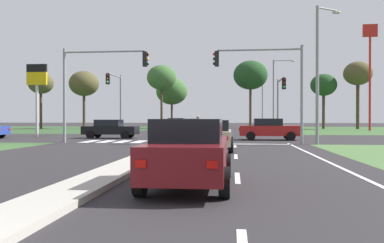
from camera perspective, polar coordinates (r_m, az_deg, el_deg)
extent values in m
plane|color=#282628|center=(31.98, -0.22, -2.39)|extent=(200.00, 200.00, 0.00)
cube|color=#2D4C28|center=(63.26, -21.31, -0.98)|extent=(35.00, 35.00, 0.01)
cube|color=#ADA89E|center=(13.29, -8.97, -6.17)|extent=(1.20, 22.00, 0.14)
cube|color=#ADA89E|center=(56.88, 2.45, -1.05)|extent=(1.20, 36.00, 0.14)
cube|color=silver|center=(10.90, 6.49, -7.98)|extent=(0.14, 2.00, 0.01)
cube|color=silver|center=(16.86, 6.26, -4.97)|extent=(0.14, 2.00, 0.01)
cube|color=silver|center=(22.84, 6.16, -3.53)|extent=(0.14, 2.00, 0.01)
cube|color=silver|center=(14.28, 20.00, -5.99)|extent=(0.14, 24.00, 0.01)
cube|color=silver|center=(24.81, 6.83, -3.21)|extent=(6.40, 0.50, 0.01)
cube|color=silver|center=(28.35, -14.35, -2.76)|extent=(0.70, 2.80, 0.01)
cube|color=silver|center=(27.97, -12.14, -2.80)|extent=(0.70, 2.80, 0.01)
cube|color=silver|center=(27.64, -9.87, -2.84)|extent=(0.70, 2.80, 0.01)
cube|color=silver|center=(27.35, -7.54, -2.87)|extent=(0.70, 2.80, 0.01)
cube|color=silver|center=(27.11, -5.18, -2.90)|extent=(0.70, 2.80, 0.01)
cube|color=silver|center=(26.91, -2.77, -2.92)|extent=(0.70, 2.80, 0.01)
cube|color=maroon|center=(9.52, -0.38, -5.03)|extent=(1.72, 4.40, 0.75)
cube|color=black|center=(9.33, -0.48, -1.22)|extent=(1.51, 2.02, 0.52)
cube|color=red|center=(7.44, -7.30, -6.00)|extent=(0.20, 0.04, 0.14)
cube|color=red|center=(7.26, 2.87, -6.16)|extent=(0.20, 0.04, 0.14)
cylinder|color=black|center=(11.06, -4.04, -6.21)|extent=(0.22, 0.64, 0.64)
cylinder|color=black|center=(10.90, 4.96, -6.31)|extent=(0.22, 0.64, 0.64)
cylinder|color=black|center=(8.33, -7.41, -8.43)|extent=(0.22, 0.64, 0.64)
cylinder|color=black|center=(8.11, 4.64, -8.67)|extent=(0.22, 0.64, 0.64)
cube|color=#BCAD8E|center=(19.80, 3.05, -2.26)|extent=(1.74, 4.30, 0.67)
cube|color=black|center=(19.63, 3.03, -0.55)|extent=(1.53, 1.98, 0.52)
cube|color=red|center=(17.68, 0.56, -2.38)|extent=(0.20, 0.04, 0.14)
cube|color=red|center=(17.61, 4.86, -2.39)|extent=(0.20, 0.04, 0.14)
cylinder|color=black|center=(21.25, 0.88, -2.98)|extent=(0.22, 0.64, 0.64)
cylinder|color=black|center=(21.17, 5.59, -3.00)|extent=(0.22, 0.64, 0.64)
cylinder|color=black|center=(18.51, 0.14, -3.50)|extent=(0.22, 0.64, 0.64)
cylinder|color=black|center=(18.42, 5.55, -3.52)|extent=(0.22, 0.64, 0.64)
cube|color=black|center=(32.52, -11.51, -1.22)|extent=(4.29, 1.75, 0.64)
cube|color=black|center=(32.56, -11.77, -0.19)|extent=(1.97, 1.54, 0.52)
cube|color=red|center=(33.85, -14.67, -1.05)|extent=(0.04, 0.20, 0.14)
cube|color=red|center=(32.61, -15.49, -1.11)|extent=(0.04, 0.20, 0.14)
cylinder|color=black|center=(33.00, -8.78, -1.75)|extent=(0.64, 0.22, 0.64)
cylinder|color=black|center=(31.31, -9.59, -1.87)|extent=(0.64, 0.22, 0.64)
cylinder|color=black|center=(33.80, -13.29, -1.70)|extent=(0.64, 0.22, 0.64)
cylinder|color=black|center=(32.15, -14.31, -1.81)|extent=(0.64, 0.22, 0.64)
cube|color=red|center=(33.84, -25.74, -1.06)|extent=(0.04, 0.20, 0.14)
cube|color=red|center=(35.02, -24.56, -1.01)|extent=(0.04, 0.20, 0.14)
cylinder|color=black|center=(35.64, -25.52, -1.62)|extent=(0.64, 0.22, 0.64)
cube|color=silver|center=(41.21, -2.22, -0.75)|extent=(1.82, 4.56, 0.77)
cube|color=black|center=(41.35, -2.19, 0.15)|extent=(1.60, 2.10, 0.52)
cube|color=red|center=(43.40, -0.89, -0.59)|extent=(0.20, 0.04, 0.14)
cube|color=red|center=(43.59, -2.70, -0.58)|extent=(0.20, 0.04, 0.14)
cylinder|color=black|center=(39.66, -1.21, -1.36)|extent=(0.22, 0.64, 0.64)
cylinder|color=black|center=(39.92, -3.81, -1.35)|extent=(0.22, 0.64, 0.64)
cylinder|color=black|center=(42.55, -0.73, -1.23)|extent=(0.22, 0.64, 0.64)
cylinder|color=black|center=(42.80, -3.15, -1.23)|extent=(0.22, 0.64, 0.64)
cube|color=#B7B7BC|center=(53.19, -0.12, -0.51)|extent=(1.82, 4.55, 0.69)
cube|color=black|center=(53.33, -0.10, 0.14)|extent=(1.60, 2.09, 0.52)
cube|color=red|center=(55.41, 0.84, -0.40)|extent=(0.20, 0.04, 0.14)
cube|color=red|center=(55.55, -0.58, -0.40)|extent=(0.20, 0.04, 0.14)
cylinder|color=black|center=(51.66, 0.72, -0.93)|extent=(0.22, 0.64, 0.64)
cylinder|color=black|center=(51.86, -1.29, -0.92)|extent=(0.22, 0.64, 0.64)
cylinder|color=black|center=(54.56, 0.99, -0.85)|extent=(0.22, 0.64, 0.64)
cylinder|color=black|center=(54.75, -0.91, -0.85)|extent=(0.22, 0.64, 0.64)
cube|color=#A31919|center=(29.87, 11.01, -1.28)|extent=(4.40, 1.77, 0.73)
cube|color=black|center=(29.85, 10.73, -0.08)|extent=(2.02, 1.56, 0.52)
cube|color=red|center=(30.42, 6.73, -1.10)|extent=(0.04, 0.20, 0.14)
cube|color=red|center=(29.08, 6.77, -1.18)|extent=(0.04, 0.20, 0.14)
cylinder|color=black|center=(30.92, 13.47, -1.90)|extent=(0.64, 0.22, 0.64)
cylinder|color=black|center=(29.17, 13.93, -2.05)|extent=(0.64, 0.22, 0.64)
cylinder|color=black|center=(30.67, 8.24, -1.91)|extent=(0.64, 0.22, 0.64)
cylinder|color=black|center=(28.91, 8.39, -2.06)|extent=(0.64, 0.22, 0.64)
cylinder|color=gray|center=(27.49, -17.73, 3.54)|extent=(0.18, 0.18, 6.16)
cylinder|color=gray|center=(26.83, -12.40, 9.70)|extent=(5.37, 0.12, 0.12)
cube|color=black|center=(26.05, -6.71, 8.82)|extent=(0.26, 0.32, 0.95)
sphere|color=#360503|center=(26.06, -6.37, 9.49)|extent=(0.20, 0.20, 0.20)
sphere|color=orange|center=(26.01, -6.36, 8.83)|extent=(0.20, 0.20, 0.20)
sphere|color=black|center=(25.97, -6.36, 8.18)|extent=(0.20, 0.20, 0.20)
cylinder|color=gray|center=(38.60, 12.14, 2.00)|extent=(0.18, 0.18, 5.25)
cylinder|color=gray|center=(36.52, 12.53, 5.82)|extent=(0.12, 4.48, 0.12)
cube|color=black|center=(34.26, 12.97, 5.29)|extent=(0.32, 0.26, 0.95)
sphere|color=#360503|center=(34.13, 13.00, 5.81)|extent=(0.20, 0.20, 0.20)
sphere|color=#3A2405|center=(34.10, 13.00, 5.31)|extent=(0.20, 0.20, 0.20)
sphere|color=green|center=(34.08, 13.00, 4.81)|extent=(0.20, 0.20, 0.20)
cylinder|color=gray|center=(39.92, -10.12, 2.37)|extent=(0.18, 0.18, 5.83)
cylinder|color=gray|center=(38.15, -10.97, 6.47)|extent=(0.12, 4.06, 0.12)
cube|color=black|center=(36.17, -11.91, 5.96)|extent=(0.32, 0.26, 0.95)
sphere|color=#360503|center=(36.05, -11.99, 6.46)|extent=(0.20, 0.20, 0.20)
sphere|color=#3A2405|center=(36.02, -11.98, 5.98)|extent=(0.20, 0.20, 0.20)
sphere|color=green|center=(35.99, -11.98, 5.51)|extent=(0.20, 0.20, 0.20)
cylinder|color=gray|center=(25.55, 15.39, 3.72)|extent=(0.18, 0.18, 6.11)
cylinder|color=gray|center=(25.56, 9.52, 10.06)|extent=(5.23, 0.12, 0.12)
cube|color=black|center=(25.45, 3.57, 8.91)|extent=(0.26, 0.32, 0.95)
sphere|color=red|center=(25.50, 3.20, 9.57)|extent=(0.20, 0.20, 0.20)
sphere|color=#3A2405|center=(25.46, 3.20, 8.91)|extent=(0.20, 0.20, 0.20)
sphere|color=black|center=(25.42, 3.20, 8.24)|extent=(0.20, 0.20, 0.20)
cylinder|color=gray|center=(25.46, 17.44, 6.31)|extent=(0.20, 0.20, 8.40)
cylinder|color=gray|center=(26.78, 18.71, 14.94)|extent=(1.40, 1.01, 0.10)
ellipsoid|color=#B2B2A8|center=(27.34, 19.90, 14.41)|extent=(0.56, 0.28, 0.20)
cylinder|color=gray|center=(51.36, 11.55, 3.67)|extent=(0.20, 0.20, 8.91)
cylinder|color=gray|center=(51.88, 12.89, 8.46)|extent=(2.40, 0.16, 0.10)
ellipsoid|color=#B2B2A8|center=(52.00, 14.22, 8.33)|extent=(0.56, 0.28, 0.20)
cylinder|color=gray|center=(70.31, 10.01, 2.90)|extent=(0.20, 0.20, 9.12)
cylinder|color=gray|center=(71.44, 9.65, 6.45)|extent=(0.86, 1.73, 0.10)
ellipsoid|color=#B2B2A8|center=(72.24, 9.30, 6.30)|extent=(0.56, 0.28, 0.20)
cylinder|color=#232833|center=(40.66, 0.84, -1.04)|extent=(0.16, 0.16, 0.75)
cylinder|color=#4C4C4C|center=(40.65, 0.84, 0.04)|extent=(0.34, 0.34, 0.78)
sphere|color=tan|center=(40.65, 0.84, 0.75)|extent=(0.22, 0.22, 0.22)
cylinder|color=red|center=(56.18, 24.03, 4.94)|extent=(0.28, 0.28, 12.00)
cube|color=red|center=(57.12, 24.05, 11.76)|extent=(1.80, 0.30, 1.60)
torus|color=yellow|center=(57.16, 23.61, 11.75)|extent=(0.96, 0.16, 0.96)
torus|color=yellow|center=(57.40, 24.38, 11.70)|extent=(0.96, 0.16, 0.96)
cylinder|color=silver|center=(37.52, -21.23, 1.46)|extent=(0.24, 0.24, 4.52)
cube|color=gold|center=(37.67, -21.24, 5.74)|extent=(1.80, 0.24, 1.10)
cube|color=black|center=(37.76, -21.25, 7.10)|extent=(1.80, 0.24, 0.70)
cylinder|color=#423323|center=(63.98, -20.74, 1.63)|extent=(0.37, 0.37, 5.80)
ellipsoid|color=#4C4728|center=(64.18, -20.75, 5.13)|extent=(3.71, 3.71, 3.15)
cylinder|color=#423323|center=(62.24, -15.14, 1.57)|extent=(0.41, 0.41, 5.57)
ellipsoid|color=#4C4728|center=(62.44, -15.15, 5.24)|extent=(4.43, 4.43, 3.76)
cylinder|color=#423323|center=(57.37, -4.36, 2.02)|extent=(0.34, 0.34, 6.25)
ellipsoid|color=#38602D|center=(57.64, -4.36, 6.27)|extent=(4.19, 4.19, 3.56)
cylinder|color=#423323|center=(62.56, -2.90, 1.06)|extent=(0.32, 0.32, 4.43)
ellipsoid|color=#38602D|center=(62.69, -2.90, 4.31)|extent=(4.89, 4.89, 4.15)
cylinder|color=#423323|center=(62.06, 8.33, 2.13)|extent=(0.37, 0.37, 6.76)
ellipsoid|color=#1E421E|center=(62.38, 8.33, 6.56)|extent=(5.23, 5.23, 4.44)
cylinder|color=#423323|center=(62.63, 18.24, 1.51)|extent=(0.43, 0.43, 5.48)
ellipsoid|color=#1E421E|center=(62.82, 18.25, 4.98)|extent=(3.84, 3.84, 3.27)
cylinder|color=#423323|center=(62.90, 22.55, 2.18)|extent=(0.47, 0.47, 6.98)
ellipsoid|color=#4C4728|center=(63.21, 22.57, 6.36)|extent=(4.06, 4.06, 3.45)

